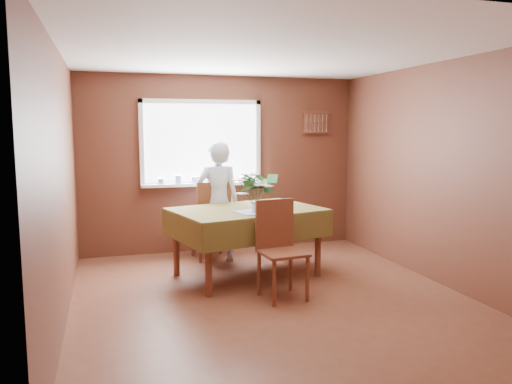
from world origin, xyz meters
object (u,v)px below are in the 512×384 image
object	(u,v)px
dining_table	(247,217)
chair_far	(212,218)
flower_bouquet	(256,188)
chair_near	(279,245)
seated_woman	(218,202)

from	to	relation	value
dining_table	chair_far	bearing A→B (deg)	92.28
dining_table	flower_bouquet	world-z (taller)	flower_bouquet
chair_near	seated_woman	distance (m)	1.59
flower_bouquet	chair_far	bearing A→B (deg)	104.05
chair_far	chair_near	xyz separation A→B (m)	(0.38, -1.64, -0.02)
chair_near	seated_woman	bearing A→B (deg)	95.20
chair_far	seated_woman	bearing A→B (deg)	118.37
chair_far	flower_bouquet	xyz separation A→B (m)	(0.28, -1.12, 0.52)
flower_bouquet	dining_table	bearing A→B (deg)	96.89
dining_table	chair_far	distance (m)	0.89
chair_far	dining_table	bearing A→B (deg)	102.08
flower_bouquet	seated_woman	bearing A→B (deg)	102.14
dining_table	chair_near	xyz separation A→B (m)	(0.13, -0.79, -0.17)
seated_woman	chair_far	bearing A→B (deg)	-56.87
flower_bouquet	chair_near	bearing A→B (deg)	-79.51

